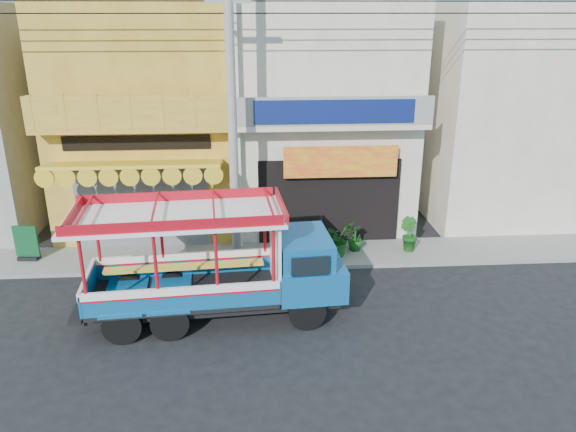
# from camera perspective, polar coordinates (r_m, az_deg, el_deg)

# --- Properties ---
(ground) EXTENTS (90.00, 90.00, 0.00)m
(ground) POSITION_cam_1_polar(r_m,az_deg,el_deg) (14.31, -1.32, -10.89)
(ground) COLOR black
(ground) RESTS_ON ground
(sidewalk) EXTENTS (30.00, 2.00, 0.12)m
(sidewalk) POSITION_cam_1_polar(r_m,az_deg,el_deg) (17.82, -1.91, -4.06)
(sidewalk) COLOR slate
(sidewalk) RESTS_ON ground
(shophouse_left) EXTENTS (6.00, 7.50, 8.24)m
(shophouse_left) POSITION_cam_1_polar(r_m,az_deg,el_deg) (20.76, -13.75, 10.59)
(shophouse_left) COLOR #A87D25
(shophouse_left) RESTS_ON ground
(shophouse_right) EXTENTS (6.00, 6.75, 8.24)m
(shophouse_right) POSITION_cam_1_polar(r_m,az_deg,el_deg) (20.61, 3.23, 11.06)
(shophouse_right) COLOR beige
(shophouse_right) RESTS_ON ground
(party_pilaster) EXTENTS (0.35, 0.30, 8.00)m
(party_pilaster) POSITION_cam_1_polar(r_m,az_deg,el_deg) (17.42, -5.49, 8.93)
(party_pilaster) COLOR beige
(party_pilaster) RESTS_ON ground
(filler_building_right) EXTENTS (6.00, 6.00, 7.60)m
(filler_building_right) POSITION_cam_1_polar(r_m,az_deg,el_deg) (22.63, 21.35, 9.77)
(filler_building_right) COLOR beige
(filler_building_right) RESTS_ON ground
(utility_pole) EXTENTS (28.00, 0.26, 9.00)m
(utility_pole) POSITION_cam_1_polar(r_m,az_deg,el_deg) (15.71, -5.20, 11.52)
(utility_pole) COLOR gray
(utility_pole) RESTS_ON ground
(songthaew_truck) EXTENTS (6.74, 2.63, 3.08)m
(songthaew_truck) POSITION_cam_1_polar(r_m,az_deg,el_deg) (14.04, -5.70, -4.77)
(songthaew_truck) COLOR black
(songthaew_truck) RESTS_ON ground
(green_sign) EXTENTS (0.72, 0.38, 1.11)m
(green_sign) POSITION_cam_1_polar(r_m,az_deg,el_deg) (19.02, -24.99, -2.73)
(green_sign) COLOR black
(green_sign) RESTS_ON sidewalk
(potted_plant_a) EXTENTS (1.31, 1.32, 1.11)m
(potted_plant_a) POSITION_cam_1_polar(r_m,az_deg,el_deg) (17.56, 5.01, -2.33)
(potted_plant_a) COLOR #164C15
(potted_plant_a) RESTS_ON sidewalk
(potted_plant_b) EXTENTS (0.72, 0.76, 1.09)m
(potted_plant_b) POSITION_cam_1_polar(r_m,az_deg,el_deg) (18.29, 12.14, -1.81)
(potted_plant_b) COLOR #164C15
(potted_plant_b) RESTS_ON sidewalk
(potted_plant_c) EXTENTS (0.68, 0.68, 0.86)m
(potted_plant_c) POSITION_cam_1_polar(r_m,az_deg,el_deg) (18.05, 6.86, -2.18)
(potted_plant_c) COLOR #164C15
(potted_plant_c) RESTS_ON sidewalk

